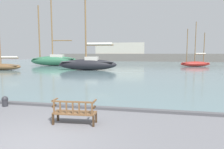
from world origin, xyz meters
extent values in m
plane|color=slate|center=(0.00, 0.00, 0.00)|extent=(160.00, 160.00, 0.00)
cube|color=slate|center=(0.00, 44.00, 0.04)|extent=(100.00, 80.00, 0.08)
cube|color=#4C4C50|center=(0.00, 3.85, 0.06)|extent=(40.00, 0.30, 0.12)
cube|color=#3D2A19|center=(-0.19, 1.91, 0.21)|extent=(0.07, 0.07, 0.42)
cube|color=#3D2A19|center=(1.33, 2.02, 0.21)|extent=(0.07, 0.07, 0.42)
cube|color=#3D2A19|center=(-0.16, 1.46, 0.21)|extent=(0.07, 0.07, 0.42)
cube|color=#3D2A19|center=(1.36, 1.57, 0.21)|extent=(0.07, 0.07, 0.42)
cube|color=brown|center=(0.59, 1.74, 0.42)|extent=(1.63, 0.63, 0.06)
cube|color=brown|center=(0.60, 1.52, 0.89)|extent=(1.60, 0.16, 0.06)
cube|color=brown|center=(-0.12, 1.47, 0.66)|extent=(0.06, 0.04, 0.41)
cube|color=brown|center=(0.12, 1.49, 0.66)|extent=(0.06, 0.04, 0.41)
cube|color=brown|center=(0.36, 1.51, 0.66)|extent=(0.06, 0.04, 0.41)
cube|color=brown|center=(0.60, 1.52, 0.66)|extent=(0.06, 0.04, 0.41)
cube|color=brown|center=(0.84, 1.54, 0.66)|extent=(0.06, 0.04, 0.41)
cube|color=brown|center=(1.08, 1.56, 0.66)|extent=(0.06, 0.04, 0.41)
cube|color=brown|center=(1.32, 1.57, 0.66)|extent=(0.06, 0.04, 0.41)
cube|color=#3D2A19|center=(-0.18, 1.60, 0.69)|extent=(0.08, 0.30, 0.06)
cube|color=brown|center=(-0.18, 1.69, 0.90)|extent=(0.09, 0.47, 0.04)
cube|color=#3D2A19|center=(1.36, 1.71, 0.69)|extent=(0.08, 0.30, 0.06)
cube|color=brown|center=(1.35, 1.80, 0.90)|extent=(0.09, 0.47, 0.04)
ellipsoid|color=#2D6647|center=(-16.98, 33.30, 1.07)|extent=(10.21, 3.88, 1.98)
cube|color=#5B9375|center=(-16.98, 33.30, 1.61)|extent=(8.94, 3.07, 0.08)
cube|color=beige|center=(-16.24, 33.39, 2.04)|extent=(2.73, 1.77, 0.77)
cylinder|color=brown|center=(-17.23, 33.27, 8.35)|extent=(0.27, 0.27, 13.39)
cylinder|color=brown|center=(-15.16, 33.53, 5.27)|extent=(4.16, 0.73, 0.21)
cylinder|color=brown|center=(-19.94, 32.93, 7.02)|extent=(0.27, 0.27, 10.73)
ellipsoid|color=maroon|center=(11.45, 36.45, 0.57)|extent=(6.01, 2.78, 0.98)
cube|color=#C6514C|center=(11.45, 36.45, 0.84)|extent=(5.24, 2.26, 0.08)
cylinder|color=brown|center=(11.31, 36.42, 4.77)|extent=(0.15, 0.15, 7.79)
cylinder|color=brown|center=(12.37, 36.67, 2.47)|extent=(2.14, 0.62, 0.12)
cylinder|color=silver|center=(12.37, 36.67, 2.59)|extent=(1.96, 0.68, 0.24)
cylinder|color=brown|center=(9.76, 36.05, 4.10)|extent=(0.15, 0.15, 6.45)
cylinder|color=brown|center=(13.01, 36.82, 3.75)|extent=(0.15, 0.15, 5.74)
ellipsoid|color=black|center=(-6.45, 23.97, 0.91)|extent=(9.14, 3.09, 1.67)
cube|color=#4C4C51|center=(-6.45, 23.97, 1.37)|extent=(8.01, 2.43, 0.08)
cube|color=beige|center=(-5.78, 24.04, 1.77)|extent=(2.06, 1.42, 0.71)
cylinder|color=brown|center=(-6.68, 23.95, 6.75)|extent=(0.23, 0.23, 10.68)
cylinder|color=brown|center=(-4.58, 24.15, 3.88)|extent=(4.21, 0.58, 0.18)
cylinder|color=silver|center=(-4.58, 24.15, 4.06)|extent=(3.81, 0.72, 0.36)
ellipsoid|color=brown|center=(-19.43, 21.46, 0.57)|extent=(6.09, 2.58, 0.98)
cube|color=#997A5B|center=(-19.43, 21.46, 0.84)|extent=(5.32, 2.05, 0.08)
cylinder|color=brown|center=(-19.58, 21.44, 3.74)|extent=(0.18, 0.18, 5.72)
cylinder|color=brown|center=(-18.18, 21.65, 1.92)|extent=(2.81, 0.54, 0.14)
cylinder|color=silver|center=(-18.18, 21.65, 2.06)|extent=(2.55, 0.64, 0.28)
cylinder|color=#2D2D33|center=(-3.79, 3.35, 0.18)|extent=(0.27, 0.27, 0.36)
sphere|color=#2D2D33|center=(-3.79, 3.35, 0.36)|extent=(0.31, 0.31, 0.31)
cube|color=#66605B|center=(0.00, 59.47, 1.26)|extent=(56.13, 2.40, 2.51)
cube|color=#B7B2A3|center=(-7.47, 59.47, 4.29)|extent=(15.86, 2.00, 3.55)
camera|label=1|loc=(3.44, -5.11, 2.64)|focal=32.00mm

